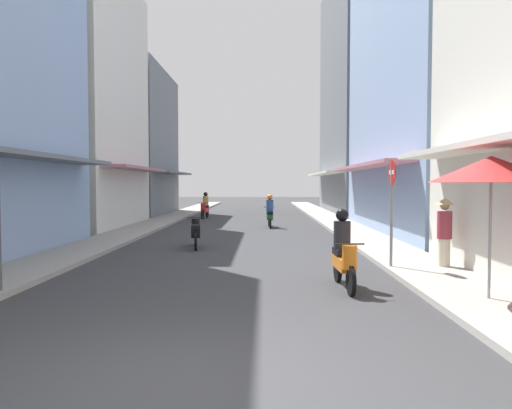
% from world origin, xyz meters
% --- Properties ---
extents(ground_plane, '(101.87, 101.87, 0.00)m').
position_xyz_m(ground_plane, '(0.00, 19.15, 0.00)').
color(ground_plane, '#38383A').
extents(sidewalk_left, '(1.81, 54.30, 0.12)m').
position_xyz_m(sidewalk_left, '(-4.68, 19.15, 0.06)').
color(sidewalk_left, '#9E9991').
rests_on(sidewalk_left, ground).
extents(sidewalk_right, '(1.81, 54.30, 0.12)m').
position_xyz_m(sidewalk_right, '(4.68, 19.15, 0.06)').
color(sidewalk_right, '#ADA89E').
rests_on(sidewalk_right, ground).
extents(building_left_mid, '(7.05, 8.35, 11.97)m').
position_xyz_m(building_left_mid, '(-8.58, 17.57, 5.98)').
color(building_left_mid, silver).
rests_on(building_left_mid, ground).
extents(building_left_far, '(7.05, 8.84, 9.48)m').
position_xyz_m(building_left_far, '(-8.57, 26.50, 4.74)').
color(building_left_far, slate).
rests_on(building_left_far, ground).
extents(building_right_mid, '(7.05, 12.48, 17.58)m').
position_xyz_m(building_right_mid, '(8.58, 15.31, 8.78)').
color(building_right_mid, '#8CA5CC').
rests_on(building_right_mid, ground).
extents(building_right_far, '(7.05, 13.01, 16.96)m').
position_xyz_m(building_right_far, '(8.58, 28.93, 8.47)').
color(building_right_far, slate).
rests_on(building_right_far, ground).
extents(motorbike_orange, '(0.55, 1.81, 1.58)m').
position_xyz_m(motorbike_orange, '(2.49, 4.69, 0.70)').
color(motorbike_orange, black).
rests_on(motorbike_orange, ground).
extents(motorbike_green, '(0.55, 1.81, 1.58)m').
position_xyz_m(motorbike_green, '(1.16, 17.85, 0.70)').
color(motorbike_green, black).
rests_on(motorbike_green, ground).
extents(motorbike_black, '(0.56, 1.80, 0.96)m').
position_xyz_m(motorbike_black, '(-1.33, 10.59, 0.50)').
color(motorbike_black, black).
rests_on(motorbike_black, ground).
extents(motorbike_red, '(0.55, 1.81, 1.58)m').
position_xyz_m(motorbike_red, '(-2.68, 23.72, 0.70)').
color(motorbike_red, black).
rests_on(motorbike_red, ground).
extents(pedestrian_foreground, '(0.44, 0.44, 1.75)m').
position_xyz_m(pedestrian_foreground, '(5.18, 6.56, 0.98)').
color(pedestrian_foreground, beige).
rests_on(pedestrian_foreground, ground).
extents(vendor_umbrella, '(2.07, 2.07, 2.55)m').
position_xyz_m(vendor_umbrella, '(4.75, 3.40, 2.32)').
color(vendor_umbrella, '#99999E').
rests_on(vendor_umbrella, ground).
extents(street_sign_no_entry, '(0.07, 0.60, 2.65)m').
position_xyz_m(street_sign_no_entry, '(3.92, 6.54, 1.72)').
color(street_sign_no_entry, gray).
rests_on(street_sign_no_entry, ground).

